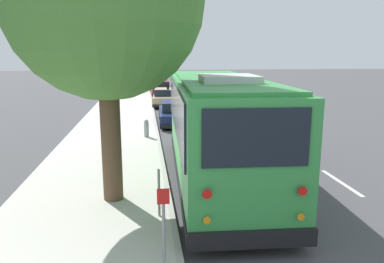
{
  "coord_description": "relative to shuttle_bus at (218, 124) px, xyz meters",
  "views": [
    {
      "loc": [
        -10.49,
        2.08,
        3.9
      ],
      "look_at": [
        1.81,
        0.5,
        1.3
      ],
      "focal_mm": 35.0,
      "sensor_mm": 36.0,
      "label": 1
    }
  ],
  "objects": [
    {
      "name": "parked_sedan_navy",
      "position": [
        9.96,
        0.49,
        -1.21
      ],
      "size": [
        4.62,
        1.84,
        1.26
      ],
      "rotation": [
        0.0,
        0.0,
        -0.03
      ],
      "color": "#19234C",
      "rests_on": "ground"
    },
    {
      "name": "parked_sedan_tan",
      "position": [
        17.5,
        0.63,
        -1.19
      ],
      "size": [
        4.57,
        2.04,
        1.29
      ],
      "rotation": [
        0.0,
        0.0,
        -0.07
      ],
      "color": "tan",
      "rests_on": "ground"
    },
    {
      "name": "ground_plane",
      "position": [
        -0.42,
        0.1,
        -1.79
      ],
      "size": [
        160.0,
        160.0,
        0.0
      ],
      "primitive_type": "plane",
      "color": "#474749"
    },
    {
      "name": "fire_hydrant",
      "position": [
        5.92,
        2.12,
        -1.24
      ],
      "size": [
        0.22,
        0.22,
        0.81
      ],
      "color": "#99999E",
      "rests_on": "sidewalk_slab"
    },
    {
      "name": "sign_post_near",
      "position": [
        -4.78,
        1.9,
        -0.89
      ],
      "size": [
        0.06,
        0.22,
        1.46
      ],
      "color": "gray",
      "rests_on": "sidewalk_slab"
    },
    {
      "name": "parked_sedan_gray",
      "position": [
        31.61,
        0.32,
        -1.17
      ],
      "size": [
        4.57,
        2.06,
        1.33
      ],
      "rotation": [
        0.0,
        0.0,
        -0.07
      ],
      "color": "slate",
      "rests_on": "ground"
    },
    {
      "name": "shuttle_bus",
      "position": [
        0.0,
        0.0,
        0.0
      ],
      "size": [
        9.39,
        2.92,
        3.37
      ],
      "rotation": [
        0.0,
        0.0,
        -0.04
      ],
      "color": "green",
      "rests_on": "ground"
    },
    {
      "name": "curb_strip",
      "position": [
        -0.42,
        1.6,
        -1.72
      ],
      "size": [
        80.0,
        0.14,
        0.15
      ],
      "primitive_type": "cube",
      "color": "#AAA69D",
      "rests_on": "ground"
    },
    {
      "name": "lane_stripe_ahead",
      "position": [
        5.37,
        -3.77,
        -1.79
      ],
      "size": [
        2.4,
        0.14,
        0.01
      ],
      "primitive_type": "cube",
      "color": "silver",
      "rests_on": "ground"
    },
    {
      "name": "lane_stripe_mid",
      "position": [
        -0.63,
        -3.77,
        -1.79
      ],
      "size": [
        2.4,
        0.14,
        0.01
      ],
      "primitive_type": "cube",
      "color": "silver",
      "rests_on": "ground"
    },
    {
      "name": "sign_post_far",
      "position": [
        -2.67,
        1.9,
        -1.07
      ],
      "size": [
        0.06,
        0.06,
        1.14
      ],
      "color": "gray",
      "rests_on": "sidewalk_slab"
    },
    {
      "name": "sidewalk_slab",
      "position": [
        -0.42,
        3.74,
        -1.72
      ],
      "size": [
        80.0,
        4.14,
        0.15
      ],
      "primitive_type": "cube",
      "color": "beige",
      "rests_on": "ground"
    },
    {
      "name": "parked_sedan_maroon",
      "position": [
        24.92,
        0.63,
        -1.19
      ],
      "size": [
        4.42,
        1.96,
        1.31
      ],
      "rotation": [
        0.0,
        0.0,
        0.04
      ],
      "color": "maroon",
      "rests_on": "ground"
    }
  ]
}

